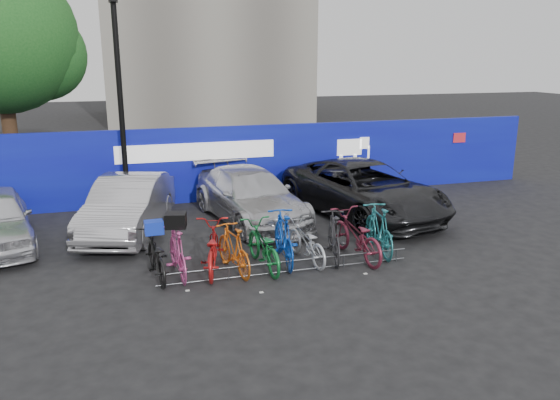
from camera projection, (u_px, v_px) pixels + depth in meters
name	position (u px, v px, depth m)	size (l,w,h in m)	color
ground	(280.00, 264.00, 12.36)	(100.00, 100.00, 0.00)	black
hoarding	(228.00, 163.00, 17.63)	(22.00, 0.18, 2.40)	#0B0D98
tree	(6.00, 41.00, 18.56)	(5.40, 5.20, 7.80)	#382314
lamppost	(121.00, 102.00, 15.67)	(0.25, 0.50, 6.11)	black
bike_rack	(288.00, 266.00, 11.77)	(5.60, 0.03, 0.30)	#595B60
car_1	(128.00, 205.00, 14.37)	(1.58, 4.52, 1.49)	#A9A8AC
car_2	(250.00, 196.00, 15.46)	(2.04, 5.01, 1.45)	#BCBDC1
car_3	(364.00, 189.00, 15.90)	(2.65, 5.74, 1.60)	black
bike_0	(156.00, 256.00, 11.48)	(0.65, 1.86, 0.98)	black
bike_1	(177.00, 252.00, 11.56)	(0.51, 1.80, 1.08)	#CC478E
bike_2	(212.00, 248.00, 11.80)	(0.71, 2.03, 1.07)	#B11616
bike_3	(234.00, 249.00, 11.76)	(0.50, 1.76, 1.06)	orange
bike_4	(263.00, 246.00, 11.98)	(0.68, 1.96, 1.03)	#126C2D
bike_5	(284.00, 237.00, 12.28)	(0.57, 2.00, 1.20)	#0D3EB3
bike_6	(306.00, 242.00, 12.38)	(0.63, 1.80, 0.94)	#B5B8BE
bike_7	(334.00, 236.00, 12.50)	(0.52, 1.86, 1.12)	#28272A
bike_8	(356.00, 236.00, 12.55)	(0.73, 2.10, 1.10)	maroon
bike_9	(379.00, 229.00, 12.91)	(0.55, 1.94, 1.17)	#22757B
cargo_crate	(154.00, 227.00, 11.32)	(0.38, 0.29, 0.27)	#122DBE
cargo_topcase	(176.00, 220.00, 11.38)	(0.42, 0.38, 0.31)	black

